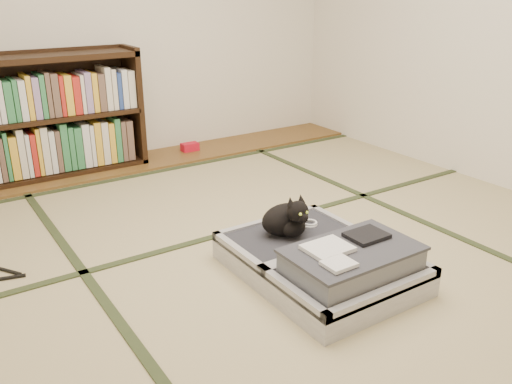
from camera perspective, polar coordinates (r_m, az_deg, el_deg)
floor at (r=3.06m, az=2.84°, el=-6.53°), size 4.50×4.50×0.00m
wood_strip at (r=4.70m, az=-11.68°, el=3.21°), size 4.00×0.50×0.02m
red_item at (r=4.88m, az=-6.98°, el=4.73°), size 0.15×0.09×0.07m
tatami_borders at (r=3.43m, az=-2.03°, el=-3.28°), size 4.00×4.50×0.01m
bookcase at (r=4.44m, az=-21.60°, el=7.04°), size 1.51×0.35×0.97m
suitcase at (r=2.79m, az=7.22°, el=-7.31°), size 0.72×0.96×0.28m
cat at (r=2.93m, az=3.37°, el=-2.85°), size 0.32×0.32×0.26m
cable_coil at (r=3.09m, az=5.62°, el=-3.31°), size 0.10×0.10×0.02m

